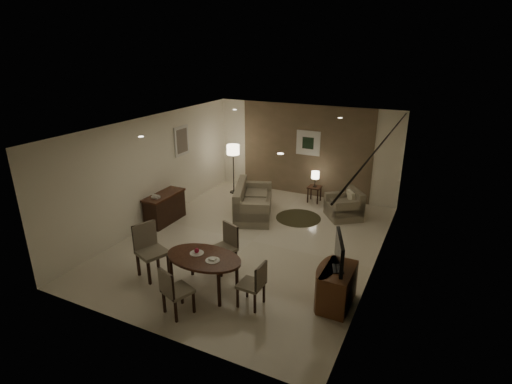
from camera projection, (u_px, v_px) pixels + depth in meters
The scene contains 31 objects.
room_shell at pixel (260, 181), 9.13m from camera, with size 5.50×7.00×2.70m.
taupe_accent at pixel (305, 151), 11.73m from camera, with size 3.96×0.03×2.70m, color #775F4A.
curtain_wall at pixel (376, 208), 7.71m from camera, with size 0.08×6.70×2.58m, color beige, non-canonical shape.
curtain_rod at pixel (384, 141), 7.25m from camera, with size 0.03×0.03×6.80m, color black.
art_back_frame at pixel (308, 143), 11.58m from camera, with size 0.72×0.03×0.72m, color silver.
art_back_canvas at pixel (308, 143), 11.57m from camera, with size 0.34×0.01×0.34m, color black.
art_left_frame at pixel (182, 141), 10.75m from camera, with size 0.03×0.60×0.80m, color silver.
art_left_canvas at pixel (182, 141), 10.75m from camera, with size 0.01×0.46×0.64m, color gray.
downlight_nl at pixel (141, 137), 7.39m from camera, with size 0.10×0.10×0.01m, color white.
downlight_nr at pixel (280, 154), 6.24m from camera, with size 0.10×0.10×0.01m, color white.
downlight_fl at pixel (235, 110), 10.42m from camera, with size 0.10×0.10×0.01m, color white.
downlight_fr at pixel (340, 118), 9.27m from camera, with size 0.10×0.10×0.01m, color white.
console_desk at pixel (165, 208), 10.16m from camera, with size 0.48×1.20×0.75m, color #4F2D19, non-canonical shape.
telephone at pixel (156, 196), 9.76m from camera, with size 0.20×0.14×0.09m, color white, non-canonical shape.
tv_cabinet at pixel (338, 287), 6.89m from camera, with size 0.48×0.90×0.70m, color brown, non-canonical shape.
flat_tv at pixel (339, 253), 6.67m from camera, with size 0.06×0.88×0.60m, color black, non-canonical shape.
dining_table at pixel (205, 273), 7.33m from camera, with size 1.46×0.91×0.68m, color #4F2D19, non-canonical shape.
chair_near at pixel (178, 290), 6.65m from camera, with size 0.43×0.43×0.89m, color gray, non-canonical shape.
chair_far at pixel (222, 248), 7.94m from camera, with size 0.46×0.46×0.95m, color gray, non-canonical shape.
chair_left at pixel (152, 252), 7.70m from camera, with size 0.51×0.51×1.06m, color gray, non-canonical shape.
chair_right at pixel (251, 284), 6.86m from camera, with size 0.41×0.41×0.84m, color gray, non-canonical shape.
plate_a at pixel (197, 253), 7.32m from camera, with size 0.26×0.26×0.02m, color white.
plate_b at pixel (213, 260), 7.07m from camera, with size 0.26×0.26×0.02m, color white.
fruit_apple at pixel (197, 251), 7.30m from camera, with size 0.09×0.09×0.09m, color #A61230.
napkin at pixel (213, 259), 7.06m from camera, with size 0.12×0.08×0.03m, color white.
round_rug at pixel (298, 218), 10.49m from camera, with size 1.18×1.18×0.01m, color #38331F.
sofa at pixel (253, 200), 10.54m from camera, with size 0.90×1.79×0.84m, color gray, non-canonical shape.
armchair at pixel (344, 204), 10.41m from camera, with size 0.84×0.80×0.75m, color gray, non-canonical shape.
side_table at pixel (314, 194), 11.50m from camera, with size 0.36×0.36×0.47m, color black, non-canonical shape.
table_lamp at pixel (315, 178), 11.34m from camera, with size 0.22×0.22×0.50m, color #FFEAC1, non-canonical shape.
floor_lamp at pixel (233, 169), 12.06m from camera, with size 0.38×0.38×1.50m, color #FFE5B7, non-canonical shape.
Camera 1 is at (3.71, -7.41, 4.29)m, focal length 28.00 mm.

